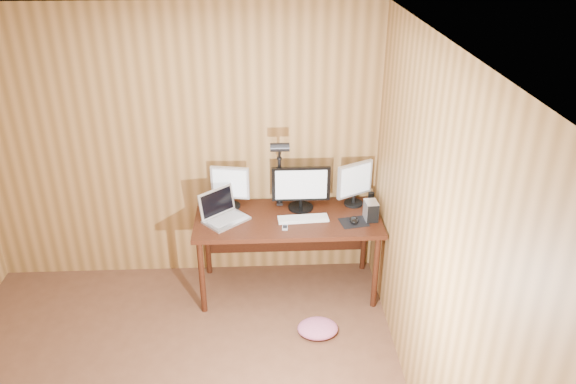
{
  "coord_description": "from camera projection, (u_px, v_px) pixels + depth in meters",
  "views": [
    {
      "loc": [
        0.73,
        -2.59,
        3.13
      ],
      "look_at": [
        0.93,
        1.58,
        1.02
      ],
      "focal_mm": 35.0,
      "sensor_mm": 36.0,
      "label": 1
    }
  ],
  "objects": [
    {
      "name": "room_shell",
      "position": [
        135.0,
        286.0,
        3.13
      ],
      "size": [
        4.0,
        4.0,
        4.0
      ],
      "color": "brown",
      "rests_on": "ground"
    },
    {
      "name": "monitor_left",
      "position": [
        230.0,
        186.0,
        4.92
      ],
      "size": [
        0.34,
        0.16,
        0.39
      ],
      "rotation": [
        0.0,
        0.0,
        -0.18
      ],
      "color": "black",
      "rests_on": "desk"
    },
    {
      "name": "monitor_center",
      "position": [
        301.0,
        188.0,
        4.89
      ],
      "size": [
        0.51,
        0.22,
        0.4
      ],
      "rotation": [
        0.0,
        0.0,
        -0.0
      ],
      "color": "black",
      "rests_on": "desk"
    },
    {
      "name": "phone",
      "position": [
        285.0,
        227.0,
        4.68
      ],
      "size": [
        0.05,
        0.09,
        0.01
      ],
      "rotation": [
        0.0,
        0.0,
        -0.08
      ],
      "color": "silver",
      "rests_on": "desk"
    },
    {
      "name": "speaker",
      "position": [
        371.0,
        199.0,
        5.01
      ],
      "size": [
        0.05,
        0.05,
        0.13
      ],
      "primitive_type": "cylinder",
      "color": "black",
      "rests_on": "desk"
    },
    {
      "name": "mouse",
      "position": [
        354.0,
        220.0,
        4.75
      ],
      "size": [
        0.09,
        0.13,
        0.04
      ],
      "primitive_type": "ellipsoid",
      "rotation": [
        0.0,
        0.0,
        0.18
      ],
      "color": "black",
      "rests_on": "mousepad"
    },
    {
      "name": "keyboard",
      "position": [
        303.0,
        219.0,
        4.8
      ],
      "size": [
        0.44,
        0.16,
        0.02
      ],
      "rotation": [
        0.0,
        0.0,
        0.07
      ],
      "color": "white",
      "rests_on": "desk"
    },
    {
      "name": "hard_drive",
      "position": [
        371.0,
        211.0,
        4.78
      ],
      "size": [
        0.11,
        0.16,
        0.17
      ],
      "rotation": [
        0.0,
        0.0,
        0.07
      ],
      "color": "silver",
      "rests_on": "desk"
    },
    {
      "name": "desk_lamp",
      "position": [
        280.0,
        164.0,
        4.79
      ],
      "size": [
        0.16,
        0.23,
        0.7
      ],
      "rotation": [
        0.0,
        0.0,
        0.04
      ],
      "color": "black",
      "rests_on": "desk"
    },
    {
      "name": "fabric_pile",
      "position": [
        318.0,
        328.0,
        4.6
      ],
      "size": [
        0.34,
        0.28,
        0.11
      ],
      "primitive_type": null,
      "rotation": [
        0.0,
        0.0,
        0.03
      ],
      "color": "#BF5C84",
      "rests_on": "floor"
    },
    {
      "name": "mousepad",
      "position": [
        354.0,
        222.0,
        4.76
      ],
      "size": [
        0.26,
        0.22,
        0.0
      ],
      "primitive_type": "cube",
      "rotation": [
        0.0,
        0.0,
        0.19
      ],
      "color": "black",
      "rests_on": "desk"
    },
    {
      "name": "monitor_right",
      "position": [
        355.0,
        183.0,
        4.96
      ],
      "size": [
        0.33,
        0.2,
        0.4
      ],
      "rotation": [
        0.0,
        0.0,
        0.49
      ],
      "color": "black",
      "rests_on": "desk"
    },
    {
      "name": "desk",
      "position": [
        287.0,
        225.0,
        4.96
      ],
      "size": [
        1.6,
        0.7,
        0.75
      ],
      "color": "#35160B",
      "rests_on": "floor"
    },
    {
      "name": "laptop",
      "position": [
        222.0,
        213.0,
        4.79
      ],
      "size": [
        0.45,
        0.44,
        0.26
      ],
      "rotation": [
        0.0,
        0.0,
        0.72
      ],
      "color": "silver",
      "rests_on": "desk"
    }
  ]
}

